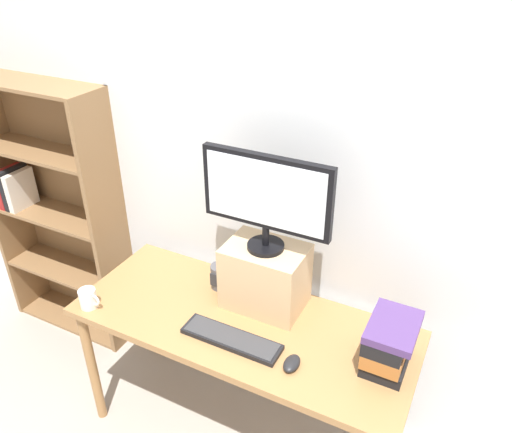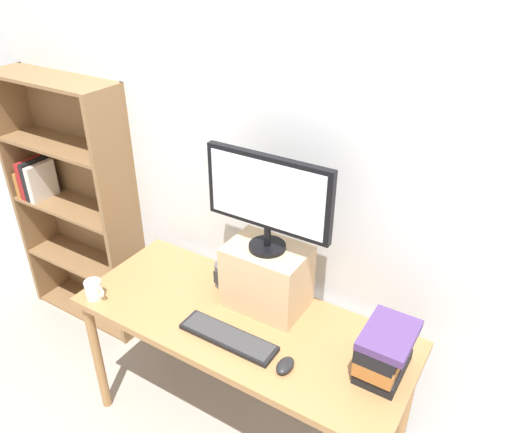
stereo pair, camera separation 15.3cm
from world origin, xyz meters
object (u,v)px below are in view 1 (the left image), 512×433
object	(u,v)px
riser_box	(265,276)
keyboard	(231,339)
book_stack	(388,343)
bookshelf_unit	(56,211)
desk	(242,333)
computer_mouse	(292,363)
computer_monitor	(266,197)
coffee_mug	(88,299)
desk_speaker	(220,276)

from	to	relation	value
riser_box	keyboard	distance (m)	0.33
keyboard	book_stack	bearing A→B (deg)	15.54
bookshelf_unit	desk	bearing A→B (deg)	-11.42
book_stack	computer_mouse	bearing A→B (deg)	-150.37
desk	computer_mouse	world-z (taller)	computer_mouse
computer_monitor	computer_mouse	size ratio (longest dim) A/B	5.75
riser_box	computer_monitor	distance (m)	0.42
bookshelf_unit	riser_box	size ratio (longest dim) A/B	4.42
coffee_mug	keyboard	bearing A→B (deg)	8.47
riser_box	bookshelf_unit	bearing A→B (deg)	174.85
computer_monitor	computer_mouse	world-z (taller)	computer_monitor
computer_monitor	desk_speaker	world-z (taller)	computer_monitor
keyboard	riser_box	bearing A→B (deg)	86.68
desk	coffee_mug	world-z (taller)	coffee_mug
book_stack	coffee_mug	size ratio (longest dim) A/B	2.38
keyboard	desk_speaker	size ratio (longest dim) A/B	3.60
keyboard	desk_speaker	world-z (taller)	desk_speaker
bookshelf_unit	computer_monitor	world-z (taller)	bookshelf_unit
desk	book_stack	xyz separation A→B (m)	(0.66, 0.04, 0.19)
book_stack	coffee_mug	xyz separation A→B (m)	(-1.35, -0.28, -0.06)
desk	computer_monitor	bearing A→B (deg)	75.84
bookshelf_unit	riser_box	bearing A→B (deg)	-5.15
riser_box	desk	bearing A→B (deg)	-104.03
riser_box	computer_monitor	world-z (taller)	computer_monitor
riser_box	coffee_mug	xyz separation A→B (m)	(-0.74, -0.41, -0.11)
keyboard	desk_speaker	bearing A→B (deg)	127.54
computer_monitor	book_stack	size ratio (longest dim) A/B	2.23
bookshelf_unit	riser_box	distance (m)	1.52
keyboard	computer_mouse	world-z (taller)	computer_mouse
bookshelf_unit	computer_monitor	bearing A→B (deg)	-5.21
desk	keyboard	xyz separation A→B (m)	(0.02, -0.14, 0.10)
bookshelf_unit	desk_speaker	distance (m)	1.26
desk_speaker	coffee_mug	bearing A→B (deg)	-138.85
bookshelf_unit	desk_speaker	size ratio (longest dim) A/B	13.00
bookshelf_unit	desk_speaker	bearing A→B (deg)	-5.66
desk_speaker	riser_box	bearing A→B (deg)	-2.68
coffee_mug	computer_mouse	bearing A→B (deg)	5.10
desk	coffee_mug	bearing A→B (deg)	-160.49
bookshelf_unit	keyboard	bearing A→B (deg)	-16.31
coffee_mug	desk	bearing A→B (deg)	19.51
computer_monitor	desk_speaker	xyz separation A→B (m)	(-0.26, 0.01, -0.52)
riser_box	computer_mouse	size ratio (longest dim) A/B	3.58
computer_monitor	keyboard	xyz separation A→B (m)	(-0.02, -0.30, -0.57)
bookshelf_unit	computer_mouse	size ratio (longest dim) A/B	15.84
computer_monitor	keyboard	size ratio (longest dim) A/B	1.31
riser_box	keyboard	size ratio (longest dim) A/B	0.82
keyboard	coffee_mug	distance (m)	0.73
bookshelf_unit	riser_box	world-z (taller)	bookshelf_unit
computer_mouse	book_stack	xyz separation A→B (m)	(0.34, 0.19, 0.09)
desk	desk_speaker	xyz separation A→B (m)	(-0.22, 0.17, 0.15)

